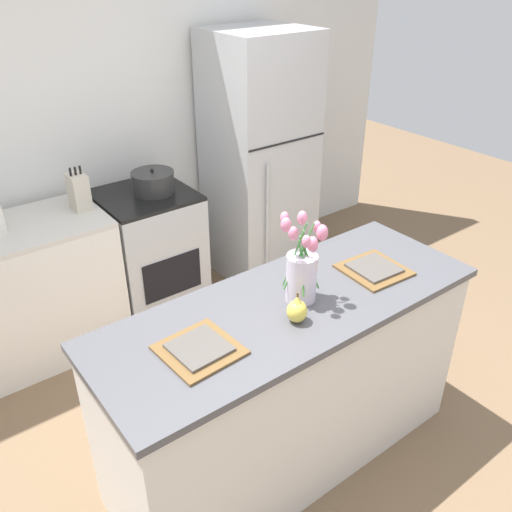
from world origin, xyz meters
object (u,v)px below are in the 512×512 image
at_px(cooking_pot, 153,182).
at_px(knife_block, 79,192).
at_px(plate_setting_left, 199,349).
at_px(plate_setting_right, 374,269).
at_px(pear_figurine, 297,310).
at_px(refrigerator, 259,160).
at_px(flower_vase, 302,269).
at_px(stove_range, 151,253).

relative_size(cooking_pot, knife_block, 1.04).
distance_m(plate_setting_left, plate_setting_right, 0.98).
bearing_deg(plate_setting_right, pear_figurine, -171.96).
height_order(refrigerator, cooking_pot, refrigerator).
bearing_deg(pear_figurine, plate_setting_left, 169.49).
distance_m(cooking_pot, knife_block, 0.48).
bearing_deg(pear_figurine, flower_vase, 43.75).
distance_m(stove_range, plate_setting_left, 1.81).
xyz_separation_m(plate_setting_left, cooking_pot, (0.65, 1.62, 0.00)).
xyz_separation_m(stove_range, plate_setting_right, (0.39, -1.64, 0.51)).
bearing_deg(cooking_pot, stove_range, 163.06).
relative_size(refrigerator, plate_setting_left, 6.16).
distance_m(refrigerator, cooking_pot, 0.89).
relative_size(refrigerator, plate_setting_right, 6.16).
bearing_deg(plate_setting_right, plate_setting_left, 180.00).
bearing_deg(plate_setting_left, stove_range, 70.20).
distance_m(stove_range, knife_block, 0.69).
relative_size(refrigerator, pear_figurine, 13.03).
bearing_deg(plate_setting_left, refrigerator, 46.77).
distance_m(stove_range, refrigerator, 1.06).
xyz_separation_m(flower_vase, cooking_pot, (0.11, 1.58, -0.14)).
height_order(pear_figurine, cooking_pot, pear_figurine).
height_order(plate_setting_left, knife_block, knife_block).
distance_m(flower_vase, knife_block, 1.67).
distance_m(plate_setting_left, knife_block, 1.67).
bearing_deg(cooking_pot, flower_vase, -93.87).
bearing_deg(stove_range, refrigerator, 0.04).
relative_size(pear_figurine, cooking_pot, 0.50).
bearing_deg(plate_setting_left, cooking_pot, 68.02).
distance_m(plate_setting_right, cooking_pot, 1.65).
bearing_deg(knife_block, flower_vase, -77.14).
distance_m(pear_figurine, knife_block, 1.76).
relative_size(stove_range, knife_block, 3.29).
bearing_deg(refrigerator, pear_figurine, -123.05).
distance_m(refrigerator, knife_block, 1.37).
relative_size(pear_figurine, plate_setting_right, 0.47).
bearing_deg(stove_range, plate_setting_left, -109.80).
distance_m(flower_vase, pear_figurine, 0.19).
relative_size(refrigerator, flower_vase, 4.41).
relative_size(plate_setting_left, plate_setting_right, 1.00).
distance_m(flower_vase, cooking_pot, 1.59).
bearing_deg(flower_vase, stove_range, 88.44).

